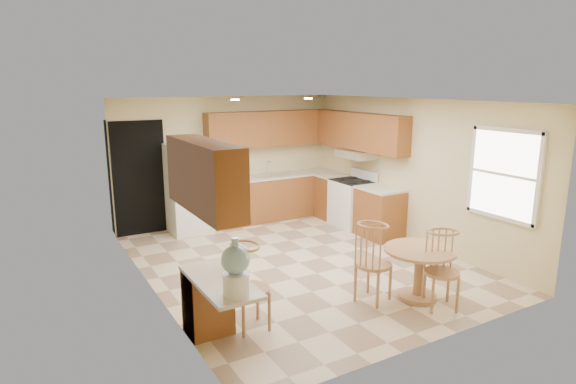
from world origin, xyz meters
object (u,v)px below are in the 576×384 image
stove (352,203)px  dining_table (419,266)px  refrigerator (189,189)px  chair_table_b (449,265)px  water_crock (236,269)px  chair_table_a (379,257)px  chair_desk (254,281)px

stove → dining_table: (-1.25, -3.05, -0.02)m
refrigerator → chair_table_b: 4.99m
refrigerator → water_crock: bearing=-103.1°
stove → chair_table_b: (-1.20, -3.47, 0.12)m
chair_table_a → chair_desk: size_ratio=1.03×
chair_table_b → dining_table: bearing=-55.8°
chair_table_b → water_crock: bearing=23.8°
dining_table → chair_desk: size_ratio=0.92×
stove → chair_table_a: stove is taller
chair_table_b → water_crock: (-2.72, 0.17, 0.43)m
stove → water_crock: bearing=-139.9°
chair_desk → water_crock: size_ratio=1.75×
dining_table → chair_table_a: size_ratio=0.89×
dining_table → chair_table_b: size_ratio=0.94×
chair_table_a → chair_desk: chair_table_a is taller
chair_table_b → chair_table_a: bearing=-16.5°
refrigerator → water_crock: size_ratio=2.91×
refrigerator → chair_table_a: (1.07, -4.11, -0.20)m
water_crock → dining_table: bearing=5.4°
chair_table_a → chair_table_b: size_ratio=1.06×
stove → water_crock: 5.16m
dining_table → chair_desk: (-2.22, 0.29, 0.16)m
refrigerator → chair_table_b: (1.67, -4.69, -0.24)m
dining_table → chair_table_b: (0.05, -0.43, 0.15)m
stove → chair_table_a: bearing=-121.9°
refrigerator → water_crock: (-1.05, -4.52, 0.20)m
refrigerator → chair_desk: bearing=-98.6°
refrigerator → chair_desk: (-0.60, -3.98, -0.22)m
dining_table → water_crock: (-2.67, -0.25, 0.58)m
chair_table_a → water_crock: water_crock is taller
stove → water_crock: size_ratio=1.90×
dining_table → chair_table_a: bearing=164.6°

